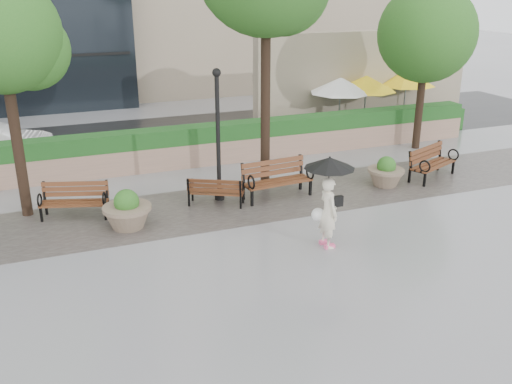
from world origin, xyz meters
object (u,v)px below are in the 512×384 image
object	(u,v)px
planter_left	(127,213)
lamppost	(218,145)
bench_1	(75,208)
bench_2	(216,197)
bench_3	(277,187)
pedestrian	(329,193)
bench_4	(432,169)
planter_right	(386,174)

from	to	relation	value
planter_left	lamppost	bearing A→B (deg)	20.72
bench_1	bench_2	xyz separation A→B (m)	(3.78, -0.51, -0.03)
planter_left	lamppost	xyz separation A→B (m)	(2.80, 1.06, 1.25)
bench_3	pedestrian	xyz separation A→B (m)	(-0.17, -3.38, 1.01)
bench_2	bench_1	bearing A→B (deg)	20.91
bench_4	planter_right	world-z (taller)	bench_4
bench_4	bench_1	bearing A→B (deg)	152.86
bench_2	bench_4	size ratio (longest dim) A/B	0.82
planter_right	pedestrian	xyz separation A→B (m)	(-3.70, -3.11, 0.97)
planter_right	lamppost	bearing A→B (deg)	172.00
bench_3	bench_4	world-z (taller)	bench_3
bench_1	bench_3	size ratio (longest dim) A/B	0.89
bench_1	pedestrian	bearing A→B (deg)	-18.89
bench_4	lamppost	world-z (taller)	lamppost
bench_3	bench_4	xyz separation A→B (m)	(5.30, -0.21, -0.02)
bench_2	planter_left	distance (m)	2.68
bench_1	planter_left	distance (m)	1.70
bench_1	pedestrian	distance (m)	6.83
planter_left	pedestrian	world-z (taller)	pedestrian
planter_left	planter_right	size ratio (longest dim) A/B	1.11
bench_4	pedestrian	size ratio (longest dim) A/B	0.92
bench_3	planter_left	bearing A→B (deg)	-177.51
bench_2	planter_left	size ratio (longest dim) A/B	1.32
bench_3	bench_4	bearing A→B (deg)	-7.53
bench_1	planter_left	size ratio (longest dim) A/B	1.50
bench_3	planter_left	distance (m)	4.46
bench_3	planter_right	distance (m)	3.54
bench_4	bench_3	bearing A→B (deg)	154.79
bench_2	lamppost	xyz separation A→B (m)	(0.22, 0.37, 1.41)
bench_1	planter_left	xyz separation A→B (m)	(1.20, -1.19, 0.13)
bench_1	bench_4	size ratio (longest dim) A/B	0.93
lamppost	pedestrian	world-z (taller)	lamppost
planter_left	bench_1	bearing A→B (deg)	135.16
bench_4	lamppost	xyz separation A→B (m)	(-6.92, 0.66, 1.35)
bench_3	planter_left	size ratio (longest dim) A/B	1.68
bench_3	bench_4	size ratio (longest dim) A/B	1.04
bench_1	lamppost	xyz separation A→B (m)	(4.00, -0.13, 1.37)
bench_2	planter_right	xyz separation A→B (m)	(5.37, -0.35, 0.12)
bench_4	pedestrian	xyz separation A→B (m)	(-5.47, -3.17, 1.04)
bench_4	bench_2	bearing A→B (deg)	154.71
bench_2	bench_4	xyz separation A→B (m)	(7.14, -0.29, 0.05)
bench_3	pedestrian	distance (m)	3.53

